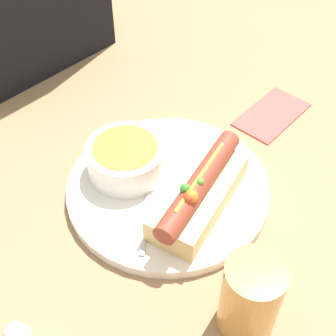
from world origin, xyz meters
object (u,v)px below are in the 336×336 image
hot_dog (198,193)px  drinking_glass (250,297)px  spoon (149,184)px  soup_bowl (126,158)px

hot_dog → drinking_glass: (-0.08, -0.15, 0.01)m
hot_dog → spoon: (-0.02, 0.08, -0.02)m
spoon → drinking_glass: 0.23m
spoon → drinking_glass: drinking_glass is taller
hot_dog → soup_bowl: bearing=85.4°
soup_bowl → drinking_glass: (-0.06, -0.27, 0.01)m
hot_dog → soup_bowl: hot_dog is taller
spoon → drinking_glass: bearing=-146.3°
spoon → drinking_glass: size_ratio=1.23×
hot_dog → spoon: size_ratio=1.48×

